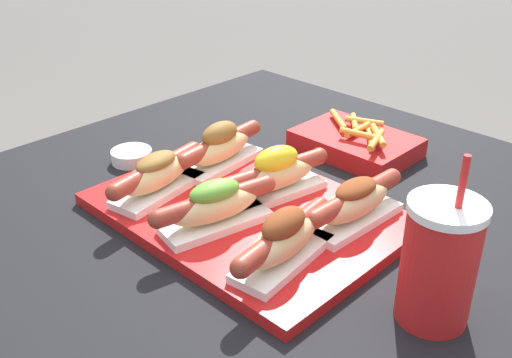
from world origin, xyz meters
TOP-DOWN VIEW (x-y plane):
  - serving_tray at (-0.02, -0.04)m, footprint 0.44×0.31m
  - hot_dog_0 at (-0.15, -0.10)m, footprint 0.09×0.20m
  - hot_dog_1 at (-0.01, -0.10)m, footprint 0.09×0.20m
  - hot_dog_2 at (0.11, -0.10)m, footprint 0.08×0.20m
  - hot_dog_3 at (-0.15, 0.03)m, footprint 0.08×0.20m
  - hot_dog_4 at (-0.01, 0.02)m, footprint 0.09×0.20m
  - hot_dog_5 at (0.12, 0.04)m, footprint 0.07×0.20m
  - sauce_bowl at (-0.30, -0.04)m, footprint 0.07×0.07m
  - drink_cup at (0.29, -0.04)m, footprint 0.09×0.09m
  - fries_basket at (-0.04, 0.26)m, footprint 0.21×0.15m

SIDE VIEW (x-z plane):
  - serving_tray at x=-0.02m, z-range 0.76..0.78m
  - sauce_bowl at x=-0.30m, z-range 0.76..0.78m
  - fries_basket at x=-0.04m, z-range 0.75..0.81m
  - hot_dog_0 at x=-0.15m, z-range 0.78..0.84m
  - hot_dog_5 at x=0.12m, z-range 0.78..0.84m
  - hot_dog_1 at x=-0.01m, z-range 0.77..0.84m
  - hot_dog_2 at x=0.11m, z-range 0.77..0.85m
  - hot_dog_3 at x=-0.15m, z-range 0.77..0.85m
  - hot_dog_4 at x=-0.01m, z-range 0.77..0.85m
  - drink_cup at x=0.29m, z-range 0.73..0.94m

